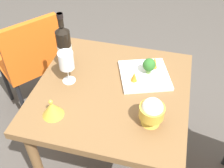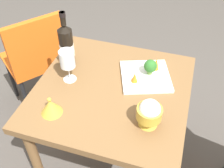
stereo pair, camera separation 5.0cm
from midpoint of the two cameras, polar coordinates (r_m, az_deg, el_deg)
ground_plane at (r=1.94m, az=-0.78°, el=-17.11°), size 8.00×8.00×0.00m
dining_table at (r=1.42m, az=-1.02°, el=-4.08°), size 0.77×0.77×0.75m
chair_by_wall at (r=1.99m, az=-17.57°, el=5.22°), size 0.56×0.56×0.85m
wine_bottle at (r=1.43m, az=-11.17°, el=7.75°), size 0.08×0.08×0.32m
wine_glass at (r=1.32m, az=-10.83°, el=4.81°), size 0.08×0.08×0.18m
rice_bowl at (r=1.15m, az=7.26°, el=-5.87°), size 0.11×0.11×0.14m
rice_bowl_lid at (r=1.23m, az=-13.83°, el=-5.21°), size 0.10×0.10×0.09m
serving_plate at (r=1.41m, az=5.94°, el=1.90°), size 0.32×0.32×0.02m
broccoli_floret at (r=1.39m, az=6.93°, el=4.02°), size 0.07×0.07×0.09m
carrot_garnish_left at (r=1.43m, az=8.08°, el=4.57°), size 0.03×0.03×0.07m
carrot_garnish_right at (r=1.35m, az=3.68°, el=1.58°), size 0.03×0.03×0.05m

